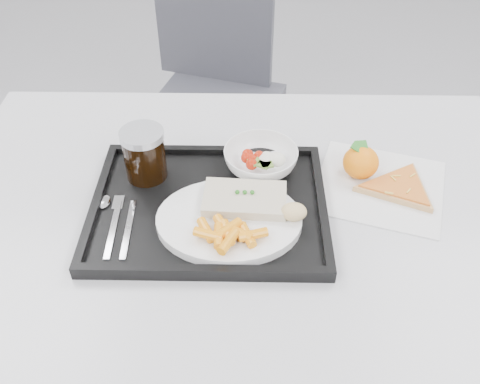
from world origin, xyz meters
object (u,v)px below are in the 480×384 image
at_px(table, 240,224).
at_px(pizza_slice, 399,187).
at_px(tray, 209,207).
at_px(cola_glass, 144,153).
at_px(salad_bowl, 261,160).
at_px(chair, 213,76).
at_px(tangerine, 361,162).
at_px(dinner_plate, 229,220).

height_order(table, pizza_slice, pizza_slice).
bearing_deg(tray, cola_glass, 146.29).
relative_size(salad_bowl, cola_glass, 1.41).
bearing_deg(chair, tray, -86.95).
xyz_separation_m(tangerine, pizza_slice, (0.07, -0.05, -0.02)).
distance_m(chair, salad_bowl, 0.84).
bearing_deg(table, pizza_slice, 5.71).
bearing_deg(tray, tangerine, 20.05).
bearing_deg(pizza_slice, cola_glass, 177.27).
relative_size(tray, salad_bowl, 2.96).
distance_m(tray, pizza_slice, 0.39).
relative_size(chair, salad_bowl, 6.11).
bearing_deg(cola_glass, table, -16.41).
distance_m(chair, tangerine, 0.90).
bearing_deg(pizza_slice, chair, 117.23).
distance_m(table, dinner_plate, 0.12).
bearing_deg(salad_bowl, tray, -131.73).
relative_size(dinner_plate, salad_bowl, 1.78).
distance_m(tray, salad_bowl, 0.15).
xyz_separation_m(table, tangerine, (0.25, 0.08, 0.10)).
xyz_separation_m(chair, cola_glass, (-0.08, -0.81, 0.28)).
height_order(table, cola_glass, cola_glass).
xyz_separation_m(dinner_plate, cola_glass, (-0.17, 0.14, 0.05)).
bearing_deg(cola_glass, chair, 84.05).
xyz_separation_m(table, salad_bowl, (0.04, 0.08, 0.11)).
bearing_deg(dinner_plate, table, 76.84).
distance_m(table, tray, 0.10).
bearing_deg(pizza_slice, table, -174.29).
bearing_deg(salad_bowl, tangerine, -0.28).
relative_size(chair, tray, 2.07).
xyz_separation_m(table, dinner_plate, (-0.02, -0.08, 0.09)).
height_order(chair, cola_glass, chair).
height_order(chair, pizza_slice, chair).
height_order(tray, cola_glass, cola_glass).
bearing_deg(table, chair, 97.09).
xyz_separation_m(salad_bowl, pizza_slice, (0.28, -0.05, -0.03)).
bearing_deg(tray, chair, 93.05).
xyz_separation_m(salad_bowl, tangerine, (0.21, -0.00, -0.00)).
bearing_deg(salad_bowl, table, -116.73).
height_order(tray, pizza_slice, tray).
bearing_deg(tangerine, table, -161.99).
relative_size(table, tangerine, 12.73).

